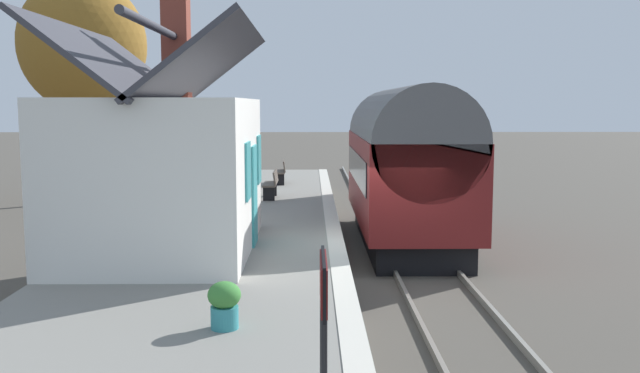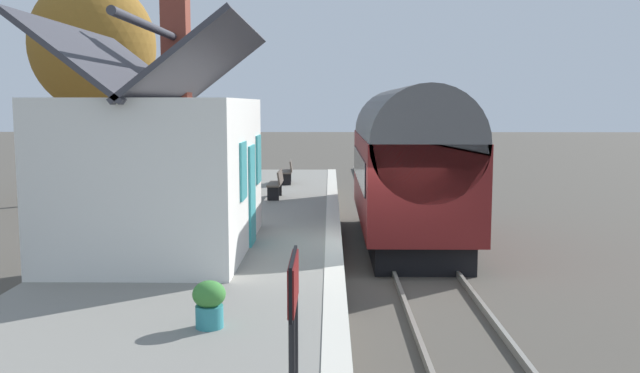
# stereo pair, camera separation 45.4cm
# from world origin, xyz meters

# --- Properties ---
(ground_plane) EXTENTS (160.00, 160.00, 0.00)m
(ground_plane) POSITION_xyz_m (0.00, 0.00, 0.00)
(ground_plane) COLOR #4C473F
(platform) EXTENTS (32.00, 5.41, 0.90)m
(platform) POSITION_xyz_m (0.00, 3.70, 0.45)
(platform) COLOR gray
(platform) RESTS_ON ground
(platform_edge_coping) EXTENTS (32.00, 0.36, 0.02)m
(platform_edge_coping) POSITION_xyz_m (0.00, 1.18, 0.91)
(platform_edge_coping) COLOR beige
(platform_edge_coping) RESTS_ON platform
(rail_near) EXTENTS (52.00, 0.08, 0.14)m
(rail_near) POSITION_xyz_m (0.00, -1.62, 0.07)
(rail_near) COLOR gray
(rail_near) RESTS_ON ground
(rail_far) EXTENTS (52.00, 0.08, 0.14)m
(rail_far) POSITION_xyz_m (0.00, -0.18, 0.07)
(rail_far) COLOR gray
(rail_far) RESTS_ON ground
(train) EXTENTS (8.22, 2.73, 4.32)m
(train) POSITION_xyz_m (3.78, -0.90, 2.21)
(train) COLOR black
(train) RESTS_ON ground
(station_building) EXTENTS (5.90, 3.74, 5.77)m
(station_building) POSITION_xyz_m (-1.17, 4.67, 2.58)
(station_building) COLOR white
(station_building) RESTS_ON platform
(bench_by_lamp) EXTENTS (1.42, 0.50, 0.88)m
(bench_by_lamp) POSITION_xyz_m (10.53, 2.84, 1.38)
(bench_by_lamp) COLOR brown
(bench_by_lamp) RESTS_ON platform
(bench_platform_end) EXTENTS (1.40, 0.44, 0.88)m
(bench_platform_end) POSITION_xyz_m (6.51, 2.95, 1.38)
(bench_platform_end) COLOR brown
(bench_platform_end) RESTS_ON platform
(planter_under_sign) EXTENTS (0.62, 0.62, 0.96)m
(planter_under_sign) POSITION_xyz_m (8.53, 5.64, 1.40)
(planter_under_sign) COLOR black
(planter_under_sign) RESTS_ON platform
(planter_bench_right) EXTENTS (0.62, 0.62, 0.88)m
(planter_bench_right) POSITION_xyz_m (7.56, 4.49, 1.34)
(planter_bench_right) COLOR black
(planter_bench_right) RESTS_ON platform
(planter_bench_left) EXTENTS (0.44, 0.44, 0.64)m
(planter_bench_left) POSITION_xyz_m (-6.17, 2.87, 1.24)
(planter_bench_left) COLOR teal
(planter_bench_left) RESTS_ON platform
(station_sign_board) EXTENTS (0.96, 0.06, 1.57)m
(station_sign_board) POSITION_xyz_m (-8.81, 1.60, 2.09)
(station_sign_board) COLOR black
(station_sign_board) RESTS_ON platform
(tree_mid_background) EXTENTS (4.77, 4.88, 8.78)m
(tree_mid_background) POSITION_xyz_m (12.28, 10.60, 6.15)
(tree_mid_background) COLOR #4C3828
(tree_mid_background) RESTS_ON ground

